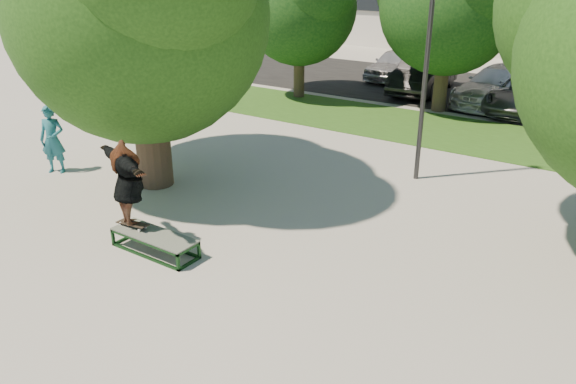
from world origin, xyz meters
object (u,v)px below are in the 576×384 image
Objects in this scene: car_silver_a at (396,64)px; grind_box at (155,243)px; bystander at (53,139)px; car_silver_b at (499,86)px; lamppost at (427,53)px; car_dark at (424,73)px; car_grey at (525,94)px.

grind_box is at bearing -78.63° from car_silver_a.
bystander reaches higher than car_silver_b.
lamppost is at bearing -61.96° from car_silver_a.
car_dark is 3.18m from car_silver_b.
lamppost reaches higher than grind_box.
grind_box is at bearing -100.91° from car_grey.
grind_box is 15.45m from car_grey.
car_silver_a is 0.89× the size of car_grey.
car_silver_a is at bearing 116.46° from lamppost.
bystander reaches higher than grind_box.
lamppost is 1.49× the size of car_silver_a.
lamppost is 9.53m from car_silver_b.
car_silver_a is 2.81m from car_dark.
car_silver_a is 0.83× the size of car_silver_b.
car_silver_b is (7.50, 14.07, -0.17)m from bystander.
car_silver_a is 5.71m from car_silver_b.
car_grey is at bearing 28.30° from bystander.
car_grey is (3.25, 15.10, 0.45)m from grind_box.
bystander is 0.36× the size of car_silver_b.
lamppost is 1.27× the size of car_dark.
bystander reaches higher than car_silver_a.
car_grey is (4.28, -0.99, -0.15)m from car_dark.
car_silver_a is at bearing 156.76° from car_grey.
car_silver_b is at bearing 153.59° from car_grey.
bystander is 0.43× the size of car_silver_a.
lamppost is 3.43× the size of bystander.
car_dark is at bearing 44.18° from bystander.
grind_box is at bearing -45.88° from bystander.
bystander is at bearing -121.40° from car_grey.
lamppost reaches higher than car_grey.
car_silver_a is (-3.10, 17.99, 0.51)m from grind_box.
bystander is 16.00m from car_grey.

